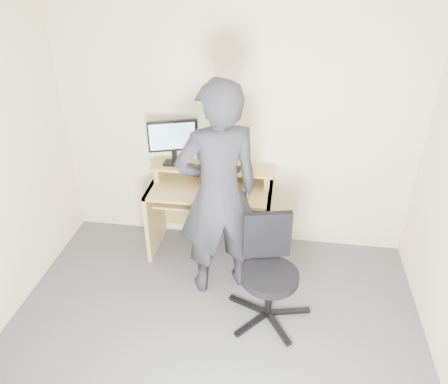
% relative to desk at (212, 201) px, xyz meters
% --- Properties ---
extents(ground, '(3.50, 3.50, 0.00)m').
position_rel_desk_xyz_m(ground, '(0.20, -1.53, -0.55)').
color(ground, '#56575C').
rests_on(ground, ground).
extents(back_wall, '(3.50, 0.02, 2.50)m').
position_rel_desk_xyz_m(back_wall, '(0.20, 0.22, 0.70)').
color(back_wall, beige).
rests_on(back_wall, ground).
extents(ceiling, '(3.50, 3.50, 0.02)m').
position_rel_desk_xyz_m(ceiling, '(0.20, -1.53, 1.95)').
color(ceiling, white).
rests_on(ceiling, back_wall).
extents(desk, '(1.20, 0.60, 0.91)m').
position_rel_desk_xyz_m(desk, '(0.00, 0.00, 0.00)').
color(desk, tan).
rests_on(desk, ground).
extents(monitor, '(0.46, 0.19, 0.46)m').
position_rel_desk_xyz_m(monitor, '(-0.38, 0.06, 0.64)').
color(monitor, black).
rests_on(monitor, desk).
extents(external_drive, '(0.09, 0.14, 0.20)m').
position_rel_desk_xyz_m(external_drive, '(-0.07, 0.09, 0.46)').
color(external_drive, black).
rests_on(external_drive, desk).
extents(travel_mug, '(0.10, 0.10, 0.18)m').
position_rel_desk_xyz_m(travel_mug, '(-0.01, 0.07, 0.45)').
color(travel_mug, silver).
rests_on(travel_mug, desk).
extents(smartphone, '(0.07, 0.13, 0.01)m').
position_rel_desk_xyz_m(smartphone, '(0.25, 0.03, 0.37)').
color(smartphone, black).
rests_on(smartphone, desk).
extents(charger, '(0.05, 0.05, 0.03)m').
position_rel_desk_xyz_m(charger, '(-0.10, -0.01, 0.38)').
color(charger, black).
rests_on(charger, desk).
extents(headphones, '(0.17, 0.17, 0.06)m').
position_rel_desk_xyz_m(headphones, '(-0.08, 0.16, 0.37)').
color(headphones, silver).
rests_on(headphones, desk).
extents(keyboard, '(0.47, 0.22, 0.03)m').
position_rel_desk_xyz_m(keyboard, '(0.01, -0.17, 0.12)').
color(keyboard, black).
rests_on(keyboard, desk).
extents(mouse, '(0.11, 0.09, 0.04)m').
position_rel_desk_xyz_m(mouse, '(0.26, -0.18, 0.22)').
color(mouse, black).
rests_on(mouse, desk).
extents(office_chair, '(0.72, 0.70, 0.91)m').
position_rel_desk_xyz_m(office_chair, '(0.62, -0.86, -0.05)').
color(office_chair, black).
rests_on(office_chair, ground).
extents(person, '(0.85, 0.73, 1.98)m').
position_rel_desk_xyz_m(person, '(0.16, -0.58, 0.44)').
color(person, black).
rests_on(person, ground).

